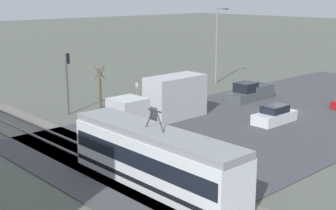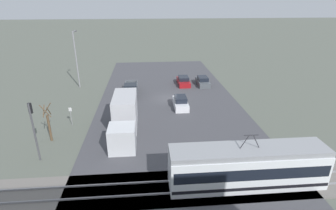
{
  "view_description": "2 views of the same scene",
  "coord_description": "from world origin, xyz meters",
  "px_view_note": "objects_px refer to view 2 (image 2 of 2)",
  "views": [
    {
      "loc": [
        -23.64,
        36.28,
        10.9
      ],
      "look_at": [
        3.08,
        11.61,
        2.17
      ],
      "focal_mm": 50.0,
      "sensor_mm": 36.0,
      "label": 1
    },
    {
      "loc": [
        3.12,
        36.28,
        14.02
      ],
      "look_at": [
        0.73,
        8.61,
        2.59
      ],
      "focal_mm": 28.0,
      "sensor_mm": 36.0,
      "label": 2
    }
  ],
  "objects_px": {
    "sedan_car_1": "(181,103)",
    "sedan_car_0": "(183,81)",
    "pickup_truck": "(131,90)",
    "sedan_car_2": "(203,81)",
    "light_rail_tram": "(247,167)",
    "street_lamp_near_crossing": "(76,56)",
    "box_truck": "(125,117)",
    "traffic_light_pole": "(33,125)",
    "no_parking_sign": "(71,115)",
    "street_tree": "(49,124)"
  },
  "relations": [
    {
      "from": "box_truck",
      "to": "pickup_truck",
      "type": "height_order",
      "value": "box_truck"
    },
    {
      "from": "street_tree",
      "to": "no_parking_sign",
      "type": "bearing_deg",
      "value": -110.06
    },
    {
      "from": "box_truck",
      "to": "traffic_light_pole",
      "type": "xyz_separation_m",
      "value": [
        7.57,
        5.0,
        1.83
      ]
    },
    {
      "from": "sedan_car_0",
      "to": "light_rail_tram",
      "type": "bearing_deg",
      "value": 92.8
    },
    {
      "from": "sedan_car_0",
      "to": "sedan_car_2",
      "type": "xyz_separation_m",
      "value": [
        -3.24,
        0.57,
        0.02
      ]
    },
    {
      "from": "light_rail_tram",
      "to": "street_lamp_near_crossing",
      "type": "relative_size",
      "value": 1.34
    },
    {
      "from": "box_truck",
      "to": "street_lamp_near_crossing",
      "type": "height_order",
      "value": "street_lamp_near_crossing"
    },
    {
      "from": "pickup_truck",
      "to": "street_tree",
      "type": "xyz_separation_m",
      "value": [
        7.77,
        13.3,
        1.12
      ]
    },
    {
      "from": "pickup_truck",
      "to": "street_lamp_near_crossing",
      "type": "bearing_deg",
      "value": -28.73
    },
    {
      "from": "sedan_car_1",
      "to": "no_parking_sign",
      "type": "distance_m",
      "value": 14.14
    },
    {
      "from": "box_truck",
      "to": "sedan_car_2",
      "type": "distance_m",
      "value": 19.91
    },
    {
      "from": "pickup_truck",
      "to": "traffic_light_pole",
      "type": "xyz_separation_m",
      "value": [
        7.68,
        16.86,
        2.84
      ]
    },
    {
      "from": "sedan_car_0",
      "to": "street_lamp_near_crossing",
      "type": "relative_size",
      "value": 0.49
    },
    {
      "from": "light_rail_tram",
      "to": "traffic_light_pole",
      "type": "bearing_deg",
      "value": -15.83
    },
    {
      "from": "traffic_light_pole",
      "to": "no_parking_sign",
      "type": "relative_size",
      "value": 2.53
    },
    {
      "from": "light_rail_tram",
      "to": "no_parking_sign",
      "type": "xyz_separation_m",
      "value": [
        16.59,
        -12.09,
        -0.33
      ]
    },
    {
      "from": "box_truck",
      "to": "street_tree",
      "type": "height_order",
      "value": "street_tree"
    },
    {
      "from": "sedan_car_1",
      "to": "sedan_car_0",
      "type": "bearing_deg",
      "value": -100.32
    },
    {
      "from": "box_truck",
      "to": "street_lamp_near_crossing",
      "type": "distance_m",
      "value": 19.11
    },
    {
      "from": "sedan_car_0",
      "to": "sedan_car_2",
      "type": "bearing_deg",
      "value": 170.12
    },
    {
      "from": "sedan_car_2",
      "to": "street_tree",
      "type": "relative_size",
      "value": 1.06
    },
    {
      "from": "traffic_light_pole",
      "to": "street_lamp_near_crossing",
      "type": "height_order",
      "value": "street_lamp_near_crossing"
    },
    {
      "from": "box_truck",
      "to": "street_tree",
      "type": "xyz_separation_m",
      "value": [
        7.67,
        1.44,
        0.11
      ]
    },
    {
      "from": "light_rail_tram",
      "to": "sedan_car_0",
      "type": "relative_size",
      "value": 2.74
    },
    {
      "from": "light_rail_tram",
      "to": "street_tree",
      "type": "distance_m",
      "value": 19.83
    },
    {
      "from": "sedan_car_1",
      "to": "street_lamp_near_crossing",
      "type": "relative_size",
      "value": 0.47
    },
    {
      "from": "light_rail_tram",
      "to": "pickup_truck",
      "type": "xyz_separation_m",
      "value": [
        10.09,
        -21.9,
        -0.9
      ]
    },
    {
      "from": "light_rail_tram",
      "to": "sedan_car_2",
      "type": "xyz_separation_m",
      "value": [
        -1.96,
        -25.76,
        -1.01
      ]
    },
    {
      "from": "pickup_truck",
      "to": "sedan_car_2",
      "type": "height_order",
      "value": "pickup_truck"
    },
    {
      "from": "sedan_car_1",
      "to": "no_parking_sign",
      "type": "bearing_deg",
      "value": 17.41
    },
    {
      "from": "box_truck",
      "to": "traffic_light_pole",
      "type": "distance_m",
      "value": 9.25
    },
    {
      "from": "box_truck",
      "to": "sedan_car_2",
      "type": "xyz_separation_m",
      "value": [
        -12.16,
        -15.72,
        -1.12
      ]
    },
    {
      "from": "traffic_light_pole",
      "to": "street_tree",
      "type": "relative_size",
      "value": 1.35
    },
    {
      "from": "sedan_car_1",
      "to": "no_parking_sign",
      "type": "relative_size",
      "value": 1.93
    },
    {
      "from": "street_tree",
      "to": "street_lamp_near_crossing",
      "type": "relative_size",
      "value": 0.46
    },
    {
      "from": "sedan_car_1",
      "to": "traffic_light_pole",
      "type": "relative_size",
      "value": 0.76
    },
    {
      "from": "traffic_light_pole",
      "to": "box_truck",
      "type": "bearing_deg",
      "value": -146.55
    },
    {
      "from": "traffic_light_pole",
      "to": "no_parking_sign",
      "type": "distance_m",
      "value": 7.5
    },
    {
      "from": "pickup_truck",
      "to": "light_rail_tram",
      "type": "bearing_deg",
      "value": 114.74
    },
    {
      "from": "light_rail_tram",
      "to": "sedan_car_0",
      "type": "distance_m",
      "value": 26.38
    },
    {
      "from": "sedan_car_0",
      "to": "no_parking_sign",
      "type": "relative_size",
      "value": 2.01
    },
    {
      "from": "light_rail_tram",
      "to": "sedan_car_1",
      "type": "relative_size",
      "value": 2.85
    },
    {
      "from": "box_truck",
      "to": "sedan_car_0",
      "type": "xyz_separation_m",
      "value": [
        -8.91,
        -16.29,
        -1.14
      ]
    },
    {
      "from": "box_truck",
      "to": "sedan_car_0",
      "type": "height_order",
      "value": "box_truck"
    },
    {
      "from": "light_rail_tram",
      "to": "pickup_truck",
      "type": "distance_m",
      "value": 24.13
    },
    {
      "from": "sedan_car_1",
      "to": "pickup_truck",
      "type": "bearing_deg",
      "value": -38.66
    },
    {
      "from": "street_tree",
      "to": "sedan_car_0",
      "type": "bearing_deg",
      "value": -133.07
    },
    {
      "from": "no_parking_sign",
      "to": "pickup_truck",
      "type": "bearing_deg",
      "value": -123.53
    },
    {
      "from": "no_parking_sign",
      "to": "street_tree",
      "type": "bearing_deg",
      "value": 69.94
    },
    {
      "from": "light_rail_tram",
      "to": "sedan_car_2",
      "type": "relative_size",
      "value": 2.77
    }
  ]
}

